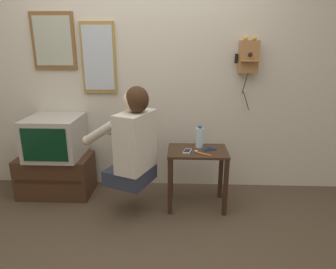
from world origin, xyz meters
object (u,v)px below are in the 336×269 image
(person, at_px, (133,141))
(wall_phone_antique, at_px, (248,57))
(cell_phone_spare, at_px, (209,149))
(toothbrush, at_px, (202,153))
(water_bottle, at_px, (200,137))
(television, at_px, (55,137))
(framed_picture, at_px, (53,41))
(wall_mirror, at_px, (99,58))
(cell_phone_held, at_px, (187,151))

(person, bearing_deg, wall_phone_antique, -39.60)
(cell_phone_spare, height_order, toothbrush, toothbrush)
(wall_phone_antique, relative_size, water_bottle, 3.42)
(water_bottle, bearing_deg, television, 175.74)
(framed_picture, xyz_separation_m, cell_phone_spare, (1.56, -0.42, -0.97))
(cell_phone_spare, relative_size, water_bottle, 0.65)
(wall_mirror, xyz_separation_m, water_bottle, (1.02, -0.35, -0.72))
(framed_picture, height_order, cell_phone_spare, framed_picture)
(person, distance_m, wall_phone_antique, 1.40)
(wall_phone_antique, height_order, framed_picture, framed_picture)
(wall_phone_antique, xyz_separation_m, cell_phone_held, (-0.59, -0.45, -0.83))
(television, bearing_deg, cell_phone_spare, -6.50)
(person, height_order, toothbrush, person)
(television, bearing_deg, framed_picture, 93.64)
(wall_phone_antique, bearing_deg, wall_mirror, 178.41)
(person, bearing_deg, television, 89.49)
(person, relative_size, water_bottle, 4.16)
(wall_phone_antique, distance_m, water_bottle, 0.93)
(television, xyz_separation_m, wall_phone_antique, (1.92, 0.20, 0.78))
(cell_phone_spare, xyz_separation_m, water_bottle, (-0.09, 0.07, 0.09))
(television, relative_size, framed_picture, 0.94)
(cell_phone_held, bearing_deg, wall_phone_antique, 51.02)
(television, bearing_deg, wall_mirror, 29.51)
(cell_phone_held, distance_m, toothbrush, 0.14)
(cell_phone_held, height_order, cell_phone_spare, same)
(television, distance_m, wall_phone_antique, 2.09)
(television, xyz_separation_m, cell_phone_spare, (1.54, -0.18, -0.04))
(cell_phone_held, relative_size, water_bottle, 0.63)
(person, distance_m, television, 0.93)
(wall_mirror, bearing_deg, wall_phone_antique, -1.59)
(person, bearing_deg, toothbrush, -61.07)
(person, xyz_separation_m, cell_phone_spare, (0.69, 0.19, -0.14))
(television, relative_size, wall_mirror, 0.74)
(television, distance_m, wall_mirror, 0.91)
(person, height_order, cell_phone_spare, person)
(cell_phone_spare, height_order, water_bottle, water_bottle)
(water_bottle, bearing_deg, person, -157.01)
(toothbrush, bearing_deg, wall_phone_antique, -9.66)
(wall_phone_antique, bearing_deg, cell_phone_held, -142.82)
(cell_phone_held, bearing_deg, framed_picture, 173.85)
(cell_phone_held, bearing_deg, water_bottle, 62.85)
(wall_mirror, distance_m, cell_phone_spare, 1.44)
(wall_phone_antique, height_order, toothbrush, wall_phone_antique)
(person, height_order, cell_phone_held, person)
(cell_phone_spare, bearing_deg, toothbrush, -55.15)
(television, xyz_separation_m, toothbrush, (1.46, -0.29, -0.04))
(wall_mirror, bearing_deg, cell_phone_held, -28.41)
(person, xyz_separation_m, television, (-0.85, 0.36, -0.09))
(cell_phone_held, xyz_separation_m, toothbrush, (0.13, -0.05, 0.00))
(wall_mirror, bearing_deg, framed_picture, 179.60)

